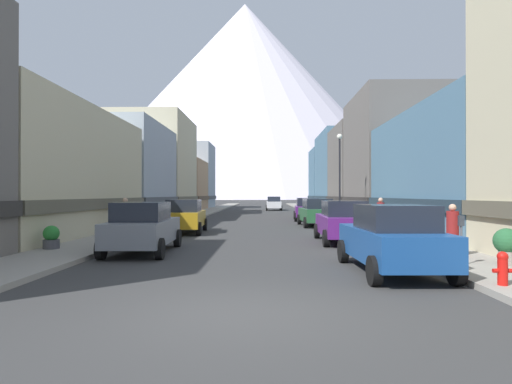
% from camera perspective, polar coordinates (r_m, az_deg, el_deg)
% --- Properties ---
extents(ground_plane, '(400.00, 400.00, 0.00)m').
position_cam_1_polar(ground_plane, '(7.62, -2.60, -15.89)').
color(ground_plane, '#353535').
extents(sidewalk_left, '(2.50, 100.00, 0.15)m').
position_cam_1_polar(sidewalk_left, '(42.91, -7.81, -2.96)').
color(sidewalk_left, gray).
rests_on(sidewalk_left, ground).
extents(sidewalk_right, '(2.50, 100.00, 0.15)m').
position_cam_1_polar(sidewalk_right, '(42.76, 8.99, -2.97)').
color(sidewalk_right, gray).
rests_on(sidewalk_right, ground).
extents(storefront_left_1, '(8.66, 13.69, 6.26)m').
position_cam_1_polar(storefront_left_1, '(23.99, -29.27, 2.02)').
color(storefront_left_1, beige).
rests_on(storefront_left_1, ground).
extents(storefront_left_2, '(9.43, 10.35, 7.50)m').
position_cam_1_polar(storefront_left_2, '(35.46, -19.51, 2.21)').
color(storefront_left_2, '#99A5B2').
rests_on(storefront_left_2, ground).
extents(storefront_left_3, '(8.82, 10.95, 10.04)m').
position_cam_1_polar(storefront_left_3, '(45.95, -14.25, 3.18)').
color(storefront_left_3, beige).
rests_on(storefront_left_3, ground).
extents(storefront_left_4, '(7.54, 9.55, 6.46)m').
position_cam_1_polar(storefront_left_4, '(56.20, -10.69, 0.75)').
color(storefront_left_4, tan).
rests_on(storefront_left_4, ground).
extents(storefront_left_5, '(9.25, 8.42, 9.62)m').
position_cam_1_polar(storefront_left_5, '(65.43, -9.75, 1.95)').
color(storefront_left_5, '#99A5B2').
rests_on(storefront_left_5, ground).
extents(storefront_right_1, '(7.77, 13.30, 6.25)m').
position_cam_1_polar(storefront_right_1, '(24.31, 27.48, 1.97)').
color(storefront_right_1, slate).
rests_on(storefront_right_1, ground).
extents(storefront_right_2, '(9.77, 9.53, 9.82)m').
position_cam_1_polar(storefront_right_2, '(35.81, 20.43, 4.01)').
color(storefront_right_2, '#66605B').
rests_on(storefront_right_2, ground).
extents(storefront_right_3, '(6.80, 9.36, 8.96)m').
position_cam_1_polar(storefront_right_3, '(44.94, 14.45, 2.58)').
color(storefront_right_3, '#66605B').
rests_on(storefront_right_3, ground).
extents(storefront_right_4, '(7.47, 12.33, 9.85)m').
position_cam_1_polar(storefront_right_4, '(55.74, 12.20, 2.46)').
color(storefront_right_4, slate).
rests_on(storefront_right_4, ground).
extents(storefront_right_5, '(6.65, 8.07, 8.90)m').
position_cam_1_polar(storefront_right_5, '(66.20, 10.09, 1.61)').
color(storefront_right_5, slate).
rests_on(storefront_right_5, ground).
extents(car_left_0, '(2.21, 4.47, 1.78)m').
position_cam_1_polar(car_left_0, '(15.57, -14.80, -4.54)').
color(car_left_0, slate).
rests_on(car_left_0, ground).
extents(car_left_1, '(2.26, 4.49, 1.78)m').
position_cam_1_polar(car_left_1, '(23.10, -9.47, -3.17)').
color(car_left_1, '#B28419').
rests_on(car_left_1, ground).
extents(car_right_0, '(2.18, 4.45, 1.78)m').
position_cam_1_polar(car_right_0, '(11.77, 17.66, -5.90)').
color(car_right_0, '#19478C').
rests_on(car_right_0, ground).
extents(car_right_1, '(2.10, 4.42, 1.78)m').
position_cam_1_polar(car_right_1, '(18.63, 11.49, -3.85)').
color(car_right_1, '#591E72').
rests_on(car_right_1, ground).
extents(car_right_2, '(2.23, 4.47, 1.78)m').
position_cam_1_polar(car_right_2, '(27.85, 8.07, -2.69)').
color(car_right_2, '#265933').
rests_on(car_right_2, ground).
extents(car_right_3, '(2.25, 4.48, 1.78)m').
position_cam_1_polar(car_right_3, '(34.03, 6.82, -2.26)').
color(car_right_3, '#591E72').
rests_on(car_right_3, ground).
extents(car_driving_0, '(2.06, 4.40, 1.78)m').
position_cam_1_polar(car_driving_0, '(55.61, 2.38, -1.52)').
color(car_driving_0, silver).
rests_on(car_driving_0, ground).
extents(fire_hydrant_near, '(0.40, 0.22, 0.70)m').
position_cam_1_polar(fire_hydrant_near, '(10.43, 29.98, -8.67)').
color(fire_hydrant_near, red).
rests_on(fire_hydrant_near, sidewalk_right).
extents(parking_meter_near, '(0.14, 0.10, 1.33)m').
position_cam_1_polar(parking_meter_near, '(12.77, 25.64, -4.93)').
color(parking_meter_near, '#595960').
rests_on(parking_meter_near, sidewalk_right).
extents(trash_bin_right, '(0.59, 0.59, 0.98)m').
position_cam_1_polar(trash_bin_right, '(17.46, 20.93, -4.92)').
color(trash_bin_right, '#4C5156').
rests_on(trash_bin_right, sidewalk_right).
extents(potted_plant_0, '(0.53, 0.53, 0.85)m').
position_cam_1_polar(potted_plant_0, '(28.05, 14.68, -3.29)').
color(potted_plant_0, '#4C4C51').
rests_on(potted_plant_0, sidewalk_right).
extents(potted_plant_1, '(0.55, 0.55, 0.81)m').
position_cam_1_polar(potted_plant_1, '(16.67, -25.59, -5.46)').
color(potted_plant_1, '#4C4C51').
rests_on(potted_plant_1, sidewalk_left).
extents(potted_plant_2, '(0.69, 0.69, 0.99)m').
position_cam_1_polar(potted_plant_2, '(13.43, 30.40, -5.97)').
color(potted_plant_2, gray).
rests_on(potted_plant_2, sidewalk_right).
extents(pedestrian_0, '(0.36, 0.36, 1.74)m').
position_cam_1_polar(pedestrian_0, '(21.56, -17.01, -3.22)').
color(pedestrian_0, '#333338').
rests_on(pedestrian_0, sidewalk_left).
extents(pedestrian_1, '(0.36, 0.36, 1.60)m').
position_cam_1_polar(pedestrian_1, '(14.52, 24.70, -4.88)').
color(pedestrian_1, maroon).
rests_on(pedestrian_1, sidewalk_right).
extents(pedestrian_2, '(0.36, 0.36, 1.74)m').
position_cam_1_polar(pedestrian_2, '(22.25, 16.26, -3.13)').
color(pedestrian_2, maroon).
rests_on(pedestrian_2, sidewalk_right).
extents(streetlamp_right, '(0.36, 0.36, 5.86)m').
position_cam_1_polar(streetlamp_right, '(28.51, 11.07, 3.57)').
color(streetlamp_right, black).
rests_on(streetlamp_right, sidewalk_right).
extents(mountain_backdrop, '(210.17, 210.17, 121.60)m').
position_cam_1_polar(mountain_backdrop, '(274.00, -1.48, 12.05)').
color(mountain_backdrop, silver).
rests_on(mountain_backdrop, ground).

